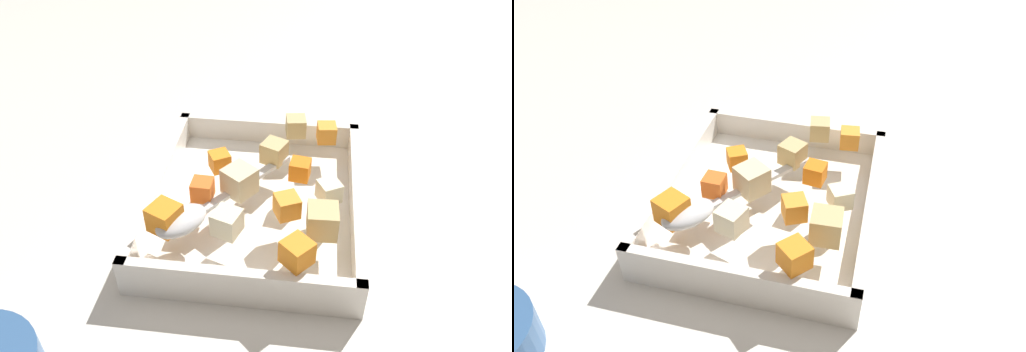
# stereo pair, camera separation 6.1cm
# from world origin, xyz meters

# --- Properties ---
(ground_plane) EXTENTS (4.00, 4.00, 0.00)m
(ground_plane) POSITION_xyz_m (0.00, 0.00, 0.00)
(ground_plane) COLOR beige
(baking_dish) EXTENTS (0.30, 0.26, 0.05)m
(baking_dish) POSITION_xyz_m (0.02, -0.01, 0.01)
(baking_dish) COLOR white
(baking_dish) RESTS_ON ground_plane
(carrot_chunk_near_left) EXTENTS (0.04, 0.04, 0.03)m
(carrot_chunk_near_left) POSITION_xyz_m (-0.07, 0.08, 0.06)
(carrot_chunk_near_left) COLOR orange
(carrot_chunk_near_left) RESTS_ON baking_dish
(carrot_chunk_under_handle) EXTENTS (0.03, 0.03, 0.02)m
(carrot_chunk_under_handle) POSITION_xyz_m (0.04, 0.04, 0.06)
(carrot_chunk_under_handle) COLOR orange
(carrot_chunk_under_handle) RESTS_ON baking_dish
(carrot_chunk_corner_se) EXTENTS (0.03, 0.03, 0.02)m
(carrot_chunk_corner_se) POSITION_xyz_m (0.12, -0.09, 0.06)
(carrot_chunk_corner_se) COLOR orange
(carrot_chunk_corner_se) RESTS_ON baking_dish
(carrot_chunk_corner_ne) EXTENTS (0.04, 0.04, 0.03)m
(carrot_chunk_corner_ne) POSITION_xyz_m (-0.10, -0.07, 0.06)
(carrot_chunk_corner_ne) COLOR orange
(carrot_chunk_corner_ne) RESTS_ON baking_dish
(carrot_chunk_rim_edge) EXTENTS (0.03, 0.03, 0.03)m
(carrot_chunk_rim_edge) POSITION_xyz_m (-0.03, -0.05, 0.06)
(carrot_chunk_rim_edge) COLOR orange
(carrot_chunk_rim_edge) RESTS_ON baking_dish
(carrot_chunk_far_right) EXTENTS (0.03, 0.03, 0.02)m
(carrot_chunk_far_right) POSITION_xyz_m (0.04, -0.06, 0.06)
(carrot_chunk_far_right) COLOR orange
(carrot_chunk_far_right) RESTS_ON baking_dish
(carrot_chunk_front_center) EXTENTS (0.03, 0.03, 0.02)m
(carrot_chunk_front_center) POSITION_xyz_m (-0.02, 0.05, 0.06)
(carrot_chunk_front_center) COLOR orange
(carrot_chunk_front_center) RESTS_ON baking_dish
(potato_chunk_mid_right) EXTENTS (0.04, 0.04, 0.03)m
(potato_chunk_mid_right) POSITION_xyz_m (0.07, -0.03, 0.06)
(potato_chunk_mid_right) COLOR tan
(potato_chunk_mid_right) RESTS_ON baking_dish
(potato_chunk_center) EXTENTS (0.03, 0.03, 0.03)m
(potato_chunk_center) POSITION_xyz_m (-0.06, -0.09, 0.07)
(potato_chunk_center) COLOR tan
(potato_chunk_center) RESTS_ON baking_dish
(potato_chunk_mid_left) EXTENTS (0.04, 0.04, 0.03)m
(potato_chunk_mid_left) POSITION_xyz_m (-0.07, 0.01, 0.06)
(potato_chunk_mid_left) COLOR beige
(potato_chunk_mid_left) RESTS_ON baking_dish
(potato_chunk_heap_top) EXTENTS (0.03, 0.03, 0.03)m
(potato_chunk_heap_top) POSITION_xyz_m (0.13, -0.05, 0.06)
(potato_chunk_heap_top) COLOR tan
(potato_chunk_heap_top) RESTS_ON baking_dish
(potato_chunk_near_spoon) EXTENTS (0.05, 0.05, 0.03)m
(potato_chunk_near_spoon) POSITION_xyz_m (0.00, 0.01, 0.07)
(potato_chunk_near_spoon) COLOR beige
(potato_chunk_near_spoon) RESTS_ON baking_dish
(potato_chunk_corner_sw) EXTENTS (0.03, 0.03, 0.02)m
(potato_chunk_corner_sw) POSITION_xyz_m (0.00, -0.10, 0.06)
(potato_chunk_corner_sw) COLOR beige
(potato_chunk_corner_sw) RESTS_ON baking_dish
(serving_spoon) EXTENTS (0.18, 0.15, 0.02)m
(serving_spoon) POSITION_xyz_m (-0.06, 0.05, 0.06)
(serving_spoon) COLOR silver
(serving_spoon) RESTS_ON baking_dish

